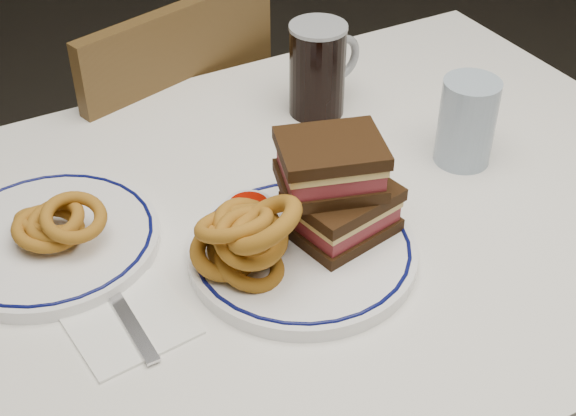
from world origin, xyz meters
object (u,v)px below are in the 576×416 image
beer_mug (319,68)px  far_plate (50,239)px  reuben_sandwich (337,188)px  chair_far (158,175)px  main_plate (302,251)px

beer_mug → far_plate: (-0.48, -0.13, -0.07)m
reuben_sandwich → beer_mug: 0.33m
reuben_sandwich → far_plate: reuben_sandwich is taller
beer_mug → far_plate: 0.50m
beer_mug → far_plate: size_ratio=0.53×
chair_far → beer_mug: 0.51m
reuben_sandwich → far_plate: (-0.33, 0.17, -0.07)m
chair_far → main_plate: (-0.02, -0.63, 0.28)m
chair_far → reuben_sandwich: 0.72m
beer_mug → far_plate: beer_mug is taller
reuben_sandwich → beer_mug: (0.15, 0.30, -0.01)m
beer_mug → chair_far: bearing=119.5°
chair_far → far_plate: chair_far is taller
main_plate → beer_mug: 0.37m
main_plate → beer_mug: beer_mug is taller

